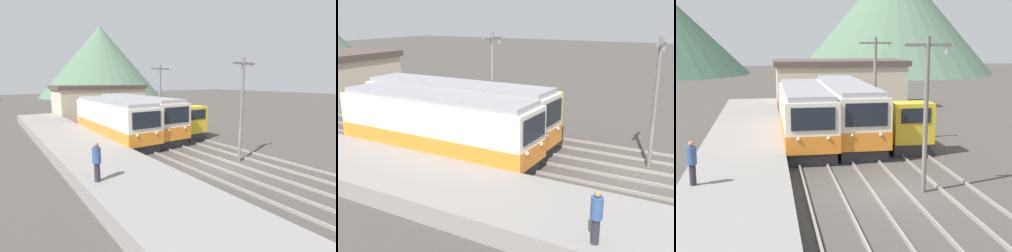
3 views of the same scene
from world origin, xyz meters
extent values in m
plane|color=#47423D|center=(0.00, 0.00, 0.00)|extent=(200.00, 200.00, 0.00)
cube|color=gray|center=(-6.25, 0.00, 0.41)|extent=(4.50, 54.00, 0.82)
cube|color=gray|center=(-3.32, 0.00, 0.07)|extent=(0.10, 60.00, 0.14)
cube|color=gray|center=(-1.88, 0.00, 0.07)|extent=(0.10, 60.00, 0.14)
cube|color=gray|center=(-0.52, 0.00, 0.07)|extent=(0.10, 60.00, 0.14)
cube|color=gray|center=(0.92, 0.00, 0.07)|extent=(0.10, 60.00, 0.14)
cube|color=gray|center=(2.48, 0.00, 0.07)|extent=(0.10, 60.00, 0.14)
cube|color=gray|center=(3.92, 0.00, 0.07)|extent=(0.10, 60.00, 0.14)
cube|color=#28282B|center=(-2.60, 10.14, 0.35)|extent=(2.58, 11.15, 0.70)
cube|color=silver|center=(-2.60, 10.14, 2.02)|extent=(2.80, 11.61, 2.64)
cube|color=orange|center=(-2.60, 10.14, 1.18)|extent=(2.84, 11.65, 0.95)
cube|color=black|center=(-2.60, 4.31, 2.55)|extent=(2.24, 0.06, 1.16)
sphere|color=silver|center=(-3.37, 4.30, 1.55)|extent=(0.18, 0.18, 0.18)
sphere|color=silver|center=(-1.83, 4.30, 1.55)|extent=(0.18, 0.18, 0.18)
cube|color=#939399|center=(-2.60, 10.14, 3.48)|extent=(2.46, 11.15, 0.28)
cube|color=#28282B|center=(0.20, 10.84, 0.35)|extent=(2.58, 11.94, 0.70)
cube|color=silver|center=(0.20, 10.84, 2.09)|extent=(2.80, 12.44, 2.78)
cube|color=orange|center=(0.20, 10.84, 1.20)|extent=(2.84, 12.48, 1.00)
cube|color=black|center=(0.20, 4.59, 2.65)|extent=(2.24, 0.06, 1.22)
sphere|color=silver|center=(-0.57, 4.58, 1.59)|extent=(0.18, 0.18, 0.18)
sphere|color=silver|center=(0.97, 4.58, 1.59)|extent=(0.18, 0.18, 0.18)
cube|color=#939399|center=(0.20, 10.84, 3.62)|extent=(2.46, 11.94, 0.28)
cube|color=#28282B|center=(3.20, 7.98, 0.35)|extent=(2.40, 4.71, 0.70)
cube|color=gold|center=(3.20, 6.37, 1.85)|extent=(2.28, 1.51, 2.30)
cube|color=black|center=(3.20, 5.60, 2.36)|extent=(1.68, 0.04, 0.83)
cube|color=gold|center=(3.20, 8.73, 1.40)|extent=(1.92, 3.11, 1.40)
cylinder|color=black|center=(3.20, 8.73, 2.35)|extent=(0.16, 0.16, 0.50)
cylinder|color=slate|center=(1.70, -0.22, 3.31)|extent=(0.20, 0.20, 6.62)
cube|color=slate|center=(1.70, -0.22, 6.27)|extent=(2.00, 0.12, 0.12)
cylinder|color=#B2B2B7|center=(2.50, -0.22, 6.07)|extent=(0.10, 0.10, 0.30)
cylinder|color=slate|center=(1.70, 9.22, 3.31)|extent=(0.20, 0.20, 6.62)
cube|color=slate|center=(1.70, 9.22, 6.27)|extent=(2.00, 0.12, 0.12)
cylinder|color=#B2B2B7|center=(2.50, 9.22, 6.07)|extent=(0.10, 0.10, 0.30)
cylinder|color=#282833|center=(-7.83, -0.29, 1.25)|extent=(0.26, 0.26, 0.85)
cylinder|color=#335184|center=(-7.83, -0.29, 2.03)|extent=(0.38, 0.38, 0.71)
sphere|color=#9E7051|center=(-7.83, -0.29, 2.49)|extent=(0.22, 0.22, 0.22)
cube|color=beige|center=(2.06, 26.00, 2.02)|extent=(12.00, 6.00, 4.03)
cube|color=#51423D|center=(2.06, 26.00, 4.28)|extent=(12.60, 6.30, 0.50)
cone|color=#517056|center=(19.91, 71.74, 11.00)|extent=(37.94, 37.94, 21.99)
camera|label=1|loc=(-11.57, -11.12, 5.26)|focal=28.00mm
camera|label=2|loc=(-18.45, -3.19, 7.61)|focal=42.00mm
camera|label=3|loc=(-4.83, -18.76, 6.51)|focal=50.00mm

